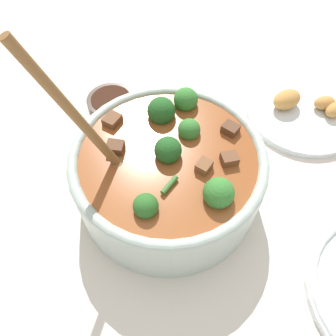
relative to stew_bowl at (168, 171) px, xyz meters
name	(u,v)px	position (x,y,z in m)	size (l,w,h in m)	color
ground_plane	(168,192)	(0.00, 0.00, -0.06)	(4.00, 4.00, 0.00)	silver
stew_bowl	(168,171)	(0.00, 0.00, 0.00)	(0.28, 0.29, 0.30)	#B2C6BC
condiment_bowl	(112,105)	(0.18, 0.10, -0.04)	(0.09, 0.09, 0.04)	black
food_plate	(302,111)	(0.17, -0.26, -0.05)	(0.21, 0.21, 0.05)	white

